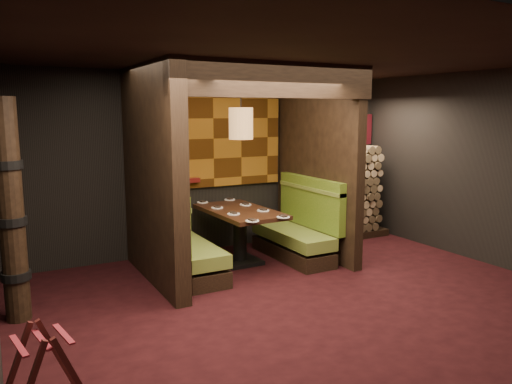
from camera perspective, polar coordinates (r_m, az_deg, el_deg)
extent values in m
cube|color=black|center=(6.10, 5.95, -12.56)|extent=(6.50, 5.50, 0.02)
cube|color=black|center=(5.71, 6.44, 15.30)|extent=(6.50, 5.50, 0.02)
cube|color=black|center=(8.14, -4.90, 3.35)|extent=(6.50, 0.02, 2.85)
cube|color=black|center=(8.03, 25.75, 2.40)|extent=(0.02, 5.50, 2.85)
cube|color=black|center=(6.64, -11.77, 1.88)|extent=(0.20, 2.20, 2.85)
cube|color=black|center=(7.86, 6.98, 3.11)|extent=(0.15, 2.10, 2.85)
cube|color=black|center=(6.26, 2.47, 12.69)|extent=(2.85, 0.18, 0.44)
cube|color=#8B5515|center=(8.05, -4.96, 6.11)|extent=(2.40, 0.06, 1.55)
cube|color=#8B5515|center=(6.80, -11.34, 5.66)|extent=(0.04, 1.85, 1.45)
cube|color=#5C1311|center=(7.85, -8.57, 1.26)|extent=(0.60, 0.12, 0.07)
cube|color=black|center=(7.08, -7.54, -8.47)|extent=(0.55, 1.60, 0.22)
cube|color=olive|center=(7.01, -7.58, -6.52)|extent=(0.55, 1.60, 0.18)
cube|color=#4B6A1B|center=(6.80, -10.29, -3.67)|extent=(0.12, 1.60, 0.78)
cube|color=olive|center=(6.74, -10.38, -0.77)|extent=(0.15, 1.60, 0.06)
cube|color=black|center=(7.80, 4.14, -6.74)|extent=(0.55, 1.60, 0.22)
cube|color=olive|center=(7.74, 4.16, -4.96)|extent=(0.55, 1.60, 0.18)
cube|color=#4B6A1B|center=(7.83, 6.26, -1.89)|extent=(0.12, 1.60, 0.78)
cube|color=olive|center=(7.78, 6.31, 0.64)|extent=(0.15, 1.60, 0.06)
cube|color=black|center=(7.55, -1.83, -7.89)|extent=(0.57, 0.57, 0.06)
cylinder|color=black|center=(7.46, -1.85, -5.32)|extent=(0.20, 0.20, 0.76)
cube|color=#331D10|center=(7.36, -1.86, -2.24)|extent=(0.89, 1.58, 0.06)
cylinder|color=white|center=(6.56, -0.43, -3.33)|extent=(0.18, 0.18, 0.01)
cube|color=black|center=(6.56, -0.43, -3.19)|extent=(0.07, 0.11, 0.02)
cylinder|color=white|center=(6.81, 3.13, -2.88)|extent=(0.18, 0.18, 0.01)
cube|color=black|center=(6.81, 3.14, -2.75)|extent=(0.07, 0.11, 0.02)
cylinder|color=white|center=(7.02, -2.58, -2.52)|extent=(0.18, 0.18, 0.01)
cube|color=black|center=(7.01, -2.59, -2.39)|extent=(0.07, 0.11, 0.02)
cylinder|color=white|center=(7.25, 0.83, -2.13)|extent=(0.18, 0.18, 0.01)
cube|color=black|center=(7.25, 0.83, -2.00)|extent=(0.07, 0.11, 0.02)
cylinder|color=white|center=(7.48, -4.47, -1.80)|extent=(0.18, 0.18, 0.01)
cube|color=black|center=(7.48, -4.47, -1.68)|extent=(0.07, 0.11, 0.02)
cylinder|color=white|center=(7.70, -1.21, -1.46)|extent=(0.18, 0.18, 0.01)
cube|color=black|center=(7.70, -1.21, -1.34)|extent=(0.07, 0.11, 0.02)
cylinder|color=white|center=(7.96, -6.14, -1.17)|extent=(0.18, 0.18, 0.01)
cube|color=black|center=(7.95, -6.14, -1.05)|extent=(0.07, 0.11, 0.02)
cylinder|color=white|center=(8.16, -3.02, -0.86)|extent=(0.18, 0.18, 0.01)
cube|color=black|center=(8.16, -3.02, -0.75)|extent=(0.07, 0.11, 0.02)
cylinder|color=#A07140|center=(7.18, -1.74, 7.83)|extent=(0.35, 0.35, 0.45)
sphere|color=#FFC672|center=(7.18, -1.74, 7.83)|extent=(0.18, 0.18, 0.18)
cylinder|color=black|center=(7.18, -1.76, 11.81)|extent=(0.02, 0.02, 0.55)
cube|color=#411513|center=(4.19, -20.08, -19.09)|extent=(0.31, 0.09, 0.68)
cube|color=#411513|center=(4.47, -25.84, -17.60)|extent=(0.31, 0.09, 0.68)
cube|color=#411513|center=(4.53, -21.73, -16.93)|extent=(0.31, 0.09, 0.68)
cube|color=maroon|center=(4.18, -25.48, -15.59)|extent=(0.12, 0.42, 0.01)
cube|color=maroon|center=(4.21, -23.29, -15.25)|extent=(0.12, 0.42, 0.01)
cube|color=maroon|center=(4.25, -21.14, -14.90)|extent=(0.12, 0.42, 0.01)
cylinder|color=black|center=(5.87, -26.21, -2.04)|extent=(0.26, 0.26, 2.40)
cylinder|color=black|center=(6.03, -25.73, -8.59)|extent=(0.31, 0.31, 0.09)
cylinder|color=black|center=(5.88, -26.14, -3.00)|extent=(0.31, 0.31, 0.09)
cylinder|color=black|center=(5.80, -26.55, 2.81)|extent=(0.31, 0.31, 0.09)
cube|color=black|center=(9.19, 9.50, -4.72)|extent=(1.73, 0.70, 0.12)
cube|color=brown|center=(9.03, 9.64, 0.33)|extent=(1.73, 0.70, 1.52)
cube|color=maroon|center=(9.19, 8.54, 7.03)|extent=(1.83, 0.10, 0.56)
cube|color=black|center=(8.12, 6.44, 3.31)|extent=(0.08, 0.08, 2.85)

